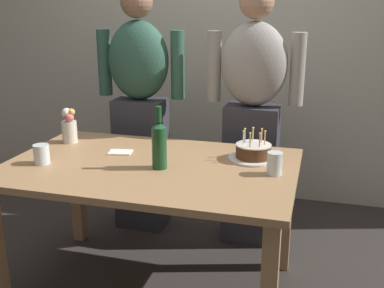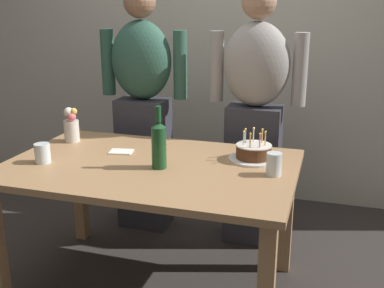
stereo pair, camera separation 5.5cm
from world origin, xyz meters
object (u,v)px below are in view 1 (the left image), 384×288
Objects in this scene: flower_vase at (69,126)px; person_woman_cardigan at (252,113)px; napkin_stack at (120,152)px; water_glass_far at (41,154)px; birthday_cake at (253,152)px; wine_bottle at (159,144)px; person_man_bearded at (140,106)px; water_glass_near at (275,164)px.

person_woman_cardigan reaches higher than flower_vase.
flower_vase is at bearing 163.54° from napkin_stack.
water_glass_far is 0.49× the size of flower_vase.
water_glass_far is at bearing -81.32° from flower_vase.
person_woman_cardigan is at bearing 43.19° from napkin_stack.
water_glass_far is (-1.05, -0.37, 0.01)m from birthday_cake.
person_man_bearded reaches higher than wine_bottle.
person_woman_cardigan is (1.02, 0.49, 0.03)m from flower_vase.
person_man_bearded reaches higher than flower_vase.
birthday_cake reaches higher than water_glass_near.
water_glass_far is at bearing 42.54° from person_woman_cardigan.
wine_bottle is at bearing 9.50° from water_glass_far.
flower_vase is (-1.11, 0.02, 0.06)m from birthday_cake.
flower_vase is (-0.67, 0.29, -0.03)m from wine_bottle.
wine_bottle reaches higher than flower_vase.
water_glass_near reaches higher than water_glass_far.
wine_bottle is 0.73m from flower_vase.
person_woman_cardigan reaches higher than birthday_cake.
flower_vase is 0.13× the size of person_man_bearded.
water_glass_far is at bearing 77.42° from person_man_bearded.
water_glass_far is at bearing -138.82° from napkin_stack.
flower_vase reaches higher than napkin_stack.
napkin_stack is at bearing 43.19° from person_woman_cardigan.
wine_bottle is 0.19× the size of person_man_bearded.
wine_bottle is at bearing -148.86° from birthday_cake.
wine_bottle is 0.19× the size of person_woman_cardigan.
person_man_bearded is at bearing 62.61° from flower_vase.
birthday_cake is 0.16× the size of person_man_bearded.
water_glass_far is 0.62m from wine_bottle.
person_man_bearded is (-0.85, 0.52, 0.09)m from birthday_cake.
person_man_bearded is at bearing 143.94° from water_glass_near.
water_glass_near is 0.54× the size of flower_vase.
water_glass_near is at bearing -10.15° from flower_vase.
water_glass_far is 0.06× the size of person_woman_cardigan.
wine_bottle is at bearing -173.63° from water_glass_near.
napkin_stack is 0.08× the size of person_man_bearded.
napkin_stack is 0.89m from person_woman_cardigan.
wine_bottle is 1.52× the size of flower_vase.
person_man_bearded reaches higher than birthday_cake.
birthday_cake is at bearing 148.75° from person_man_bearded.
flower_vase is (-0.38, 0.11, 0.10)m from napkin_stack.
wine_bottle reaches higher than birthday_cake.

